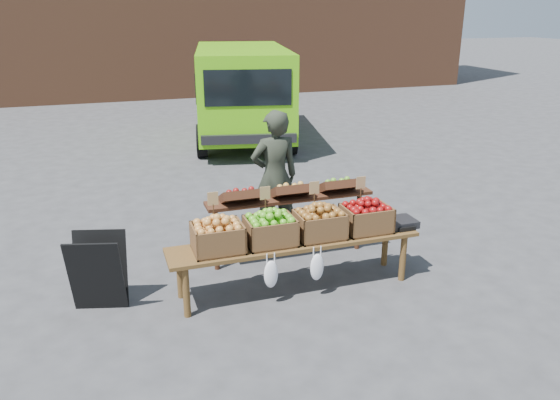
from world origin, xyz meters
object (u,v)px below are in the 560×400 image
object	(u,v)px
crate_golden_apples	(218,238)
crate_green_apples	(366,219)
back_table	(290,218)
chalkboard_sign	(98,272)
weighing_scale	(400,222)
display_bench	(295,264)
vendor	(275,177)
crate_russet_pears	(270,231)
delivery_van	(242,95)
crate_red_apples	(320,225)

from	to	relation	value
crate_golden_apples	crate_green_apples	distance (m)	1.65
back_table	crate_green_apples	size ratio (longest dim) A/B	4.20
chalkboard_sign	weighing_scale	distance (m)	3.26
display_bench	crate_green_apples	xyz separation A→B (m)	(0.82, 0.00, 0.42)
display_bench	vendor	bearing A→B (deg)	81.07
display_bench	crate_russet_pears	distance (m)	0.51
vendor	crate_russet_pears	size ratio (longest dim) A/B	3.42
display_bench	weighing_scale	world-z (taller)	weighing_scale
vendor	crate_green_apples	world-z (taller)	vendor
vendor	chalkboard_sign	world-z (taller)	vendor
chalkboard_sign	crate_golden_apples	bearing A→B (deg)	3.56
crate_golden_apples	crate_russet_pears	xyz separation A→B (m)	(0.55, 0.00, 0.00)
back_table	crate_russet_pears	size ratio (longest dim) A/B	4.20
delivery_van	display_bench	bearing A→B (deg)	-88.69
vendor	weighing_scale	world-z (taller)	vendor
back_table	display_bench	xyz separation A→B (m)	(-0.20, -0.72, -0.24)
delivery_van	weighing_scale	world-z (taller)	delivery_van
delivery_van	chalkboard_sign	bearing A→B (deg)	-104.27
vendor	crate_golden_apples	world-z (taller)	vendor
display_bench	weighing_scale	size ratio (longest dim) A/B	7.94
crate_russet_pears	crate_green_apples	size ratio (longest dim) A/B	1.00
delivery_van	weighing_scale	xyz separation A→B (m)	(-0.03, -6.96, -0.41)
crate_russet_pears	crate_red_apples	bearing A→B (deg)	0.00
vendor	crate_green_apples	xyz separation A→B (m)	(0.61, -1.34, -0.15)
vendor	crate_red_apples	xyz separation A→B (m)	(0.06, -1.34, -0.15)
crate_russet_pears	crate_green_apples	xyz separation A→B (m)	(1.10, 0.00, 0.00)
vendor	back_table	distance (m)	0.70
crate_russet_pears	weighing_scale	xyz separation A→B (m)	(1.52, 0.00, -0.10)
display_bench	crate_russet_pears	bearing A→B (deg)	180.00
crate_golden_apples	back_table	bearing A→B (deg)	35.07
back_table	crate_green_apples	bearing A→B (deg)	-49.07
vendor	display_bench	xyz separation A→B (m)	(-0.21, -1.34, -0.57)
crate_green_apples	chalkboard_sign	bearing A→B (deg)	175.04
crate_golden_apples	weighing_scale	size ratio (longest dim) A/B	1.47
crate_red_apples	weighing_scale	size ratio (longest dim) A/B	1.47
display_bench	crate_russet_pears	size ratio (longest dim) A/B	5.40
chalkboard_sign	crate_russet_pears	size ratio (longest dim) A/B	1.60
delivery_van	crate_golden_apples	world-z (taller)	delivery_van
crate_russet_pears	crate_green_apples	distance (m)	1.10
back_table	crate_red_apples	distance (m)	0.75
crate_green_apples	weighing_scale	size ratio (longest dim) A/B	1.47
delivery_van	back_table	bearing A→B (deg)	-88.09
display_bench	crate_russet_pears	xyz separation A→B (m)	(-0.28, 0.00, 0.42)
chalkboard_sign	back_table	world-z (taller)	back_table
back_table	crate_green_apples	distance (m)	0.97
chalkboard_sign	display_bench	distance (m)	2.01
display_bench	crate_golden_apples	size ratio (longest dim) A/B	5.40
back_table	crate_red_apples	size ratio (longest dim) A/B	4.20
chalkboard_sign	crate_golden_apples	world-z (taller)	crate_golden_apples
delivery_van	crate_golden_apples	distance (m)	7.28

